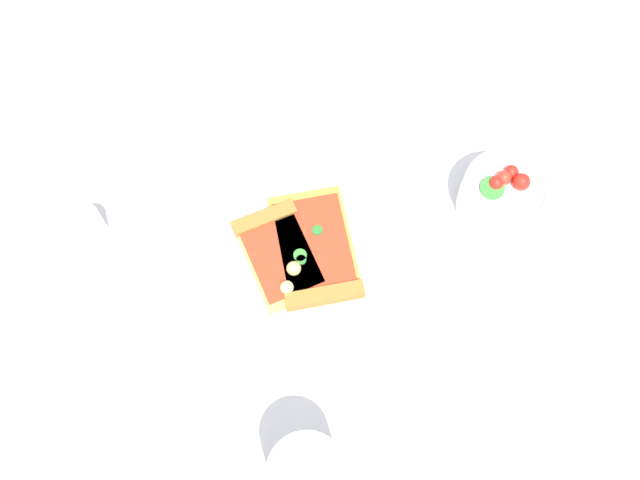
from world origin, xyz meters
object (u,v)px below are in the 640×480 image
Objects in this scene: salad_bowl at (503,195)px; paper_napkin at (389,107)px; plate at (298,253)px; pizza_slice_far at (279,251)px; pizza_slice_near at (316,255)px; pepper_shaker at (90,224)px; soda_glass at (307,478)px.

paper_napkin is (-0.00, -0.21, -0.03)m from salad_bowl.
pizza_slice_far is at bearing -36.02° from plate.
salad_bowl reaches higher than pizza_slice_near.
plate is 0.28m from salad_bowl.
pizza_slice_near is at bearing 23.84° from paper_napkin.
salad_bowl reaches higher than pepper_shaker.
pizza_slice_near is 1.22× the size of pizza_slice_far.
salad_bowl reaches higher than plate.
soda_glass is at bearing 12.08° from salad_bowl.
pizza_slice_near is at bearing -24.85° from salad_bowl.
plate is at bearing 143.98° from pizza_slice_far.
pepper_shaker is at bearing -38.15° from salad_bowl.
paper_napkin is at bearing -161.47° from plate.
paper_napkin is at bearing -165.73° from pizza_slice_far.
plate is 0.29m from soda_glass.
pizza_slice_near is 2.69× the size of pepper_shaker.
salad_bowl is at bearing 89.24° from paper_napkin.
soda_glass reaches higher than paper_napkin.
salad_bowl is 0.44m from soda_glass.
soda_glass reaches higher than plate.
pizza_slice_far reaches higher than pizza_slice_near.
soda_glass is (0.19, 0.20, 0.04)m from pizza_slice_near.
paper_napkin is at bearing -144.78° from soda_glass.
soda_glass is 1.68× the size of pepper_shaker.
pepper_shaker is (0.19, -0.22, 0.01)m from pizza_slice_near.
salad_bowl is at bearing -167.92° from soda_glass.
plate is 2.18× the size of salad_bowl.
pepper_shaker is (0.16, -0.19, 0.01)m from pizza_slice_far.
pizza_slice_far is 0.25m from pepper_shaker.
pizza_slice_near is 1.66× the size of salad_bowl.
pepper_shaker is (0.18, -0.20, 0.03)m from plate.
plate is 3.54× the size of pepper_shaker.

